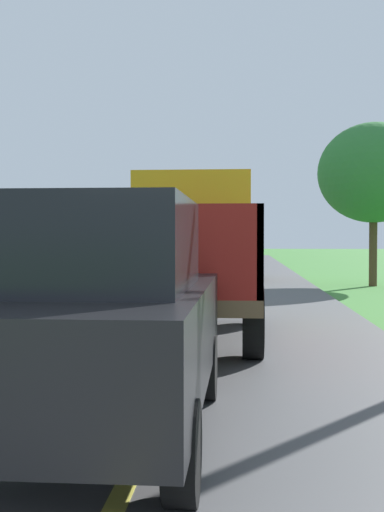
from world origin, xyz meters
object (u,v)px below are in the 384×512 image
banana_truck_near (189,251)px  banana_truck_far (224,243)px  following_car (100,316)px  roadside_tree_near_left (374,173)px

banana_truck_near → banana_truck_far: bearing=89.5°
banana_truck_near → following_car: banana_truck_near is taller
banana_truck_far → following_car: bearing=-90.9°
banana_truck_far → roadside_tree_near_left: size_ratio=1.02×
banana_truck_near → banana_truck_far: same height
banana_truck_far → following_car: 21.71m
roadside_tree_near_left → banana_truck_far: bearing=144.8°
banana_truck_near → following_car: bearing=-92.0°
banana_truck_near → roadside_tree_near_left: size_ratio=1.02×
banana_truck_far → following_car: (-0.34, -21.70, -0.39)m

